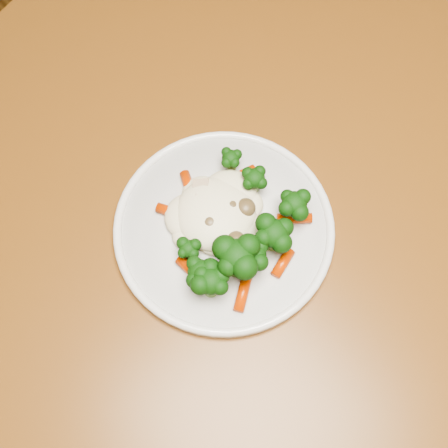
% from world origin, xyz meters
% --- Properties ---
extents(dining_table, '(1.35, 1.09, 0.75)m').
position_xyz_m(dining_table, '(-0.11, 0.05, 0.65)').
color(dining_table, brown).
rests_on(dining_table, ground).
extents(plate, '(0.25, 0.25, 0.01)m').
position_xyz_m(plate, '(0.01, 0.03, 0.76)').
color(plate, white).
rests_on(plate, dining_table).
extents(meal, '(0.17, 0.18, 0.05)m').
position_xyz_m(meal, '(0.01, 0.01, 0.78)').
color(meal, '#FDF2CA').
rests_on(meal, plate).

